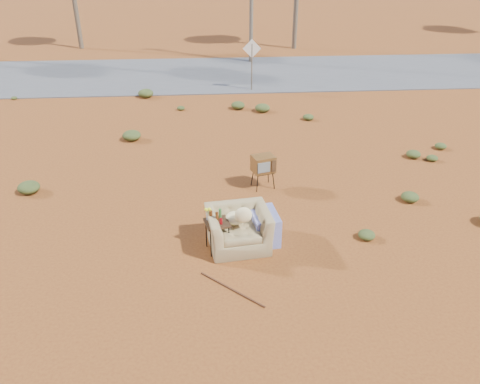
{
  "coord_description": "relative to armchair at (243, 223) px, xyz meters",
  "views": [
    {
      "loc": [
        -0.55,
        -8.12,
        5.77
      ],
      "look_at": [
        0.16,
        1.12,
        0.8
      ],
      "focal_mm": 35.0,
      "sensor_mm": 36.0,
      "label": 1
    }
  ],
  "objects": [
    {
      "name": "tv_unit",
      "position": [
        0.74,
        2.61,
        0.14
      ],
      "size": [
        0.66,
        0.59,
        0.9
      ],
      "rotation": [
        0.0,
        0.0,
        0.28
      ],
      "color": "black",
      "rests_on": "ground"
    },
    {
      "name": "armchair",
      "position": [
        0.0,
        0.0,
        0.0
      ],
      "size": [
        1.6,
        1.14,
        1.13
      ],
      "rotation": [
        0.0,
        0.0,
        0.13
      ],
      "color": "#988053",
      "rests_on": "ground"
    },
    {
      "name": "ground",
      "position": [
        -0.16,
        -0.23,
        -0.53
      ],
      "size": [
        140.0,
        140.0,
        0.0
      ],
      "primitive_type": "plane",
      "color": "brown",
      "rests_on": "ground"
    },
    {
      "name": "side_table",
      "position": [
        -0.6,
        -0.15,
        0.19
      ],
      "size": [
        0.58,
        0.58,
        0.98
      ],
      "rotation": [
        0.0,
        0.0,
        0.23
      ],
      "color": "#382714",
      "rests_on": "ground"
    },
    {
      "name": "scrub_patch",
      "position": [
        -0.99,
        4.18,
        -0.39
      ],
      "size": [
        17.49,
        8.07,
        0.33
      ],
      "color": "#3C4920",
      "rests_on": "ground"
    },
    {
      "name": "highway",
      "position": [
        -0.16,
        14.77,
        -0.51
      ],
      "size": [
        140.0,
        7.0,
        0.04
      ],
      "primitive_type": "cube",
      "color": "#565659",
      "rests_on": "ground"
    },
    {
      "name": "road_sign",
      "position": [
        1.34,
        11.77,
        0.97
      ],
      "size": [
        0.78,
        0.06,
        2.19
      ],
      "color": "brown",
      "rests_on": "ground"
    },
    {
      "name": "rusty_bar",
      "position": [
        -0.34,
        -1.5,
        -0.51
      ],
      "size": [
        1.15,
        1.09,
        0.04
      ],
      "primitive_type": "cylinder",
      "rotation": [
        0.0,
        1.57,
        -0.76
      ],
      "color": "#512A15",
      "rests_on": "ground"
    }
  ]
}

